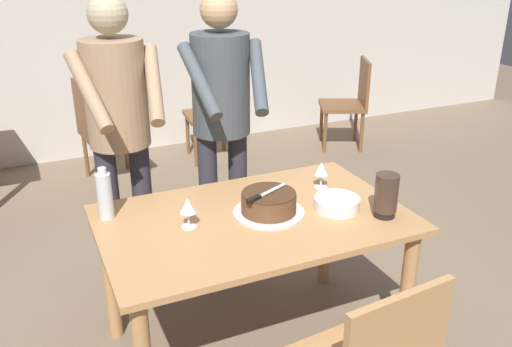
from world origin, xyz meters
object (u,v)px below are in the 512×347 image
object	(u,v)px
wine_glass_near	(321,169)
main_dining_table	(254,238)
hurricane_lamp	(386,195)
background_chair_2	(350,100)
background_chair_1	(217,109)
person_cutting_cake	(222,111)
background_chair_0	(100,128)
person_standing_beside	(119,122)
cake_on_platter	(269,204)
plate_stack	(337,203)
water_bottle	(105,195)
wine_glass_far	(188,207)
cake_knife	(259,197)

from	to	relation	value
wine_glass_near	main_dining_table	bearing A→B (deg)	-160.42
main_dining_table	hurricane_lamp	distance (m)	0.65
background_chair_2	background_chair_1	bearing A→B (deg)	169.29
hurricane_lamp	person_cutting_cake	distance (m)	1.04
main_dining_table	background_chair_0	size ratio (longest dim) A/B	1.59
hurricane_lamp	background_chair_1	bearing A→B (deg)	85.46
person_standing_beside	background_chair_1	size ratio (longest dim) A/B	1.91
cake_on_platter	hurricane_lamp	distance (m)	0.54
background_chair_0	background_chair_2	size ratio (longest dim) A/B	1.00
plate_stack	hurricane_lamp	distance (m)	0.24
water_bottle	background_chair_1	world-z (taller)	water_bottle
wine_glass_far	plate_stack	bearing A→B (deg)	-9.28
hurricane_lamp	person_cutting_cake	xyz separation A→B (m)	(-0.46, 0.91, 0.22)
wine_glass_far	person_cutting_cake	xyz separation A→B (m)	(0.41, 0.64, 0.22)
main_dining_table	background_chair_2	world-z (taller)	background_chair_2
cake_knife	background_chair_0	distance (m)	2.60
plate_stack	background_chair_0	distance (m)	2.72
wine_glass_near	background_chair_1	size ratio (longest dim) A/B	0.16
wine_glass_far	person_cutting_cake	size ratio (longest dim) A/B	0.08
cake_knife	wine_glass_far	distance (m)	0.33
cake_on_platter	water_bottle	bearing A→B (deg)	158.68
wine_glass_far	background_chair_0	world-z (taller)	background_chair_0
wine_glass_far	background_chair_0	xyz separation A→B (m)	(-0.02, 2.49, -0.36)
background_chair_2	wine_glass_far	bearing A→B (deg)	-135.69
cake_on_platter	background_chair_2	size ratio (longest dim) A/B	0.38
person_standing_beside	background_chair_2	xyz separation A→B (m)	(2.60, 1.72, -0.58)
hurricane_lamp	background_chair_2	distance (m)	3.11
wine_glass_far	wine_glass_near	bearing A→B (deg)	10.12
main_dining_table	cake_on_platter	distance (m)	0.18
person_cutting_cake	background_chair_1	distance (m)	2.20
wine_glass_near	water_bottle	world-z (taller)	water_bottle
water_bottle	background_chair_0	xyz separation A→B (m)	(0.30, 2.24, -0.37)
main_dining_table	water_bottle	size ratio (longest dim) A/B	5.71
background_chair_1	background_chair_2	xyz separation A→B (m)	(1.34, -0.25, 0.00)
cake_on_platter	plate_stack	distance (m)	0.33
main_dining_table	wine_glass_far	xyz separation A→B (m)	(-0.31, 0.03, 0.22)
plate_stack	background_chair_0	world-z (taller)	background_chair_0
person_standing_beside	background_chair_1	distance (m)	2.41
background_chair_0	wine_glass_near	bearing A→B (deg)	-71.54
person_cutting_cake	hurricane_lamp	bearing A→B (deg)	-62.94
background_chair_1	hurricane_lamp	bearing A→B (deg)	-94.54
person_standing_beside	background_chair_1	bearing A→B (deg)	57.51
cake_on_platter	wine_glass_near	distance (m)	0.42
cake_on_platter	background_chair_2	world-z (taller)	background_chair_2
water_bottle	person_cutting_cake	world-z (taller)	person_cutting_cake
background_chair_0	background_chair_1	world-z (taller)	same
hurricane_lamp	wine_glass_far	bearing A→B (deg)	162.81
cake_knife	background_chair_1	distance (m)	2.83
wine_glass_far	hurricane_lamp	world-z (taller)	hurricane_lamp
water_bottle	background_chair_1	distance (m)	2.81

